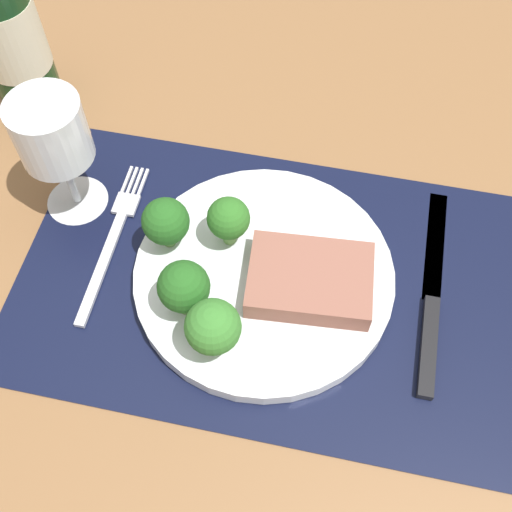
% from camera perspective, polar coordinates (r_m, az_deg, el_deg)
% --- Properties ---
extents(ground_plane, '(1.40, 1.10, 0.03)m').
position_cam_1_polar(ground_plane, '(0.64, 0.68, -2.92)').
color(ground_plane, brown).
extents(placemat, '(0.48, 0.31, 0.00)m').
position_cam_1_polar(placemat, '(0.63, 0.70, -2.21)').
color(placemat, black).
rests_on(placemat, ground_plane).
extents(plate, '(0.25, 0.25, 0.02)m').
position_cam_1_polar(plate, '(0.62, 0.71, -1.78)').
color(plate, silver).
rests_on(plate, placemat).
extents(steak, '(0.12, 0.09, 0.02)m').
position_cam_1_polar(steak, '(0.60, 4.80, -2.12)').
color(steak, '#8C5647').
rests_on(steak, plate).
extents(broccoli_near_fork, '(0.05, 0.05, 0.06)m').
position_cam_1_polar(broccoli_near_fork, '(0.57, -6.42, -2.79)').
color(broccoli_near_fork, '#5B8942').
rests_on(broccoli_near_fork, plate).
extents(broccoli_back_left, '(0.04, 0.04, 0.06)m').
position_cam_1_polar(broccoli_back_left, '(0.60, -2.45, 3.30)').
color(broccoli_back_left, '#6B994C').
rests_on(broccoli_back_left, plate).
extents(broccoli_center, '(0.05, 0.05, 0.06)m').
position_cam_1_polar(broccoli_center, '(0.61, -8.01, 3.03)').
color(broccoli_center, '#5B8942').
rests_on(broccoli_center, plate).
extents(broccoli_near_steak, '(0.05, 0.05, 0.07)m').
position_cam_1_polar(broccoli_near_steak, '(0.54, -3.84, -6.32)').
color(broccoli_near_steak, '#5B8942').
rests_on(broccoli_near_steak, plate).
extents(fork, '(0.02, 0.19, 0.01)m').
position_cam_1_polar(fork, '(0.67, -12.57, 1.50)').
color(fork, silver).
rests_on(fork, placemat).
extents(knife, '(0.02, 0.23, 0.01)m').
position_cam_1_polar(knife, '(0.63, 15.29, -4.13)').
color(knife, black).
rests_on(knife, placemat).
extents(wine_bottle, '(0.07, 0.07, 0.33)m').
position_cam_1_polar(wine_bottle, '(0.74, -21.53, 18.89)').
color(wine_bottle, '#143819').
rests_on(wine_bottle, ground_plane).
extents(wine_glass, '(0.07, 0.07, 0.14)m').
position_cam_1_polar(wine_glass, '(0.63, -17.55, 9.95)').
color(wine_glass, silver).
rests_on(wine_glass, ground_plane).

